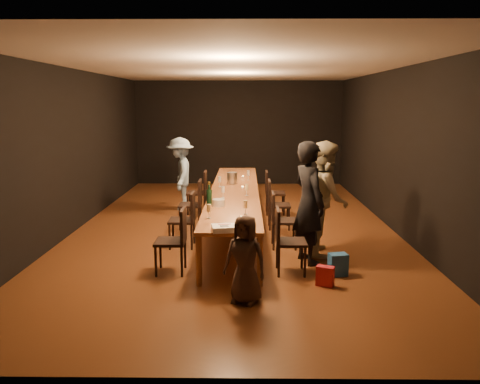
{
  "coord_description": "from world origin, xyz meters",
  "views": [
    {
      "loc": [
        0.21,
        -8.72,
        2.38
      ],
      "look_at": [
        0.12,
        -1.53,
        1.0
      ],
      "focal_mm": 35.0,
      "sensor_mm": 36.0,
      "label": 1
    }
  ],
  "objects_px": {
    "chair_right_1": "(284,220)",
    "ice_bucket": "(232,178)",
    "man_blue": "(180,174)",
    "plate_stack": "(219,203)",
    "child": "(245,259)",
    "chair_right_0": "(291,241)",
    "birthday_cake": "(224,228)",
    "champagne_bottle": "(209,193)",
    "woman_birthday": "(309,203)",
    "woman_tan": "(325,198)",
    "table": "(235,192)",
    "chair_right_2": "(279,204)",
    "chair_left_1": "(182,220)",
    "chair_right_3": "(275,193)",
    "chair_left_3": "(197,192)",
    "chair_left_2": "(190,204)",
    "chair_left_0": "(170,241)"
  },
  "relations": [
    {
      "from": "chair_right_1",
      "to": "chair_right_2",
      "type": "xyz_separation_m",
      "value": [
        0.0,
        1.2,
        0.0
      ]
    },
    {
      "from": "chair_right_0",
      "to": "chair_left_1",
      "type": "height_order",
      "value": "same"
    },
    {
      "from": "chair_right_3",
      "to": "man_blue",
      "type": "height_order",
      "value": "man_blue"
    },
    {
      "from": "chair_right_1",
      "to": "child",
      "type": "relative_size",
      "value": 0.86
    },
    {
      "from": "plate_stack",
      "to": "chair_left_2",
      "type": "bearing_deg",
      "value": 113.74
    },
    {
      "from": "plate_stack",
      "to": "chair_right_0",
      "type": "bearing_deg",
      "value": -42.22
    },
    {
      "from": "man_blue",
      "to": "plate_stack",
      "type": "bearing_deg",
      "value": 11.01
    },
    {
      "from": "chair_left_2",
      "to": "ice_bucket",
      "type": "height_order",
      "value": "ice_bucket"
    },
    {
      "from": "child",
      "to": "chair_left_1",
      "type": "bearing_deg",
      "value": 138.14
    },
    {
      "from": "child",
      "to": "champagne_bottle",
      "type": "height_order",
      "value": "champagne_bottle"
    },
    {
      "from": "woman_tan",
      "to": "child",
      "type": "bearing_deg",
      "value": 148.43
    },
    {
      "from": "chair_left_2",
      "to": "plate_stack",
      "type": "xyz_separation_m",
      "value": [
        0.63,
        -1.43,
        0.34
      ]
    },
    {
      "from": "chair_right_1",
      "to": "chair_left_1",
      "type": "xyz_separation_m",
      "value": [
        -1.7,
        0.0,
        0.0
      ]
    },
    {
      "from": "chair_left_1",
      "to": "chair_left_3",
      "type": "height_order",
      "value": "same"
    },
    {
      "from": "table",
      "to": "woman_tan",
      "type": "relative_size",
      "value": 3.33
    },
    {
      "from": "champagne_bottle",
      "to": "ice_bucket",
      "type": "height_order",
      "value": "champagne_bottle"
    },
    {
      "from": "chair_left_1",
      "to": "champagne_bottle",
      "type": "relative_size",
      "value": 2.47
    },
    {
      "from": "chair_right_1",
      "to": "child",
      "type": "height_order",
      "value": "child"
    },
    {
      "from": "chair_right_0",
      "to": "chair_right_3",
      "type": "height_order",
      "value": "same"
    },
    {
      "from": "chair_right_3",
      "to": "plate_stack",
      "type": "xyz_separation_m",
      "value": [
        -1.07,
        -2.63,
        0.34
      ]
    },
    {
      "from": "chair_left_2",
      "to": "man_blue",
      "type": "height_order",
      "value": "man_blue"
    },
    {
      "from": "chair_left_1",
      "to": "chair_left_3",
      "type": "relative_size",
      "value": 1.0
    },
    {
      "from": "chair_left_2",
      "to": "chair_left_3",
      "type": "distance_m",
      "value": 1.2
    },
    {
      "from": "birthday_cake",
      "to": "ice_bucket",
      "type": "relative_size",
      "value": 1.55
    },
    {
      "from": "chair_left_2",
      "to": "plate_stack",
      "type": "distance_m",
      "value": 1.6
    },
    {
      "from": "table",
      "to": "champagne_bottle",
      "type": "distance_m",
      "value": 1.4
    },
    {
      "from": "woman_tan",
      "to": "birthday_cake",
      "type": "bearing_deg",
      "value": 134.66
    },
    {
      "from": "table",
      "to": "chair_left_2",
      "type": "bearing_deg",
      "value": 180.0
    },
    {
      "from": "woman_tan",
      "to": "man_blue",
      "type": "distance_m",
      "value": 4.14
    },
    {
      "from": "chair_right_0",
      "to": "chair_right_3",
      "type": "xyz_separation_m",
      "value": [
        0.0,
        3.6,
        0.0
      ]
    },
    {
      "from": "chair_right_1",
      "to": "ice_bucket",
      "type": "distance_m",
      "value": 2.14
    },
    {
      "from": "chair_right_0",
      "to": "birthday_cake",
      "type": "xyz_separation_m",
      "value": [
        -0.91,
        -0.5,
        0.32
      ]
    },
    {
      "from": "woman_birthday",
      "to": "chair_right_0",
      "type": "bearing_deg",
      "value": 125.1
    },
    {
      "from": "child",
      "to": "chair_right_2",
      "type": "bearing_deg",
      "value": 101.62
    },
    {
      "from": "birthday_cake",
      "to": "woman_tan",
      "type": "bearing_deg",
      "value": 33.25
    },
    {
      "from": "chair_left_0",
      "to": "ice_bucket",
      "type": "xyz_separation_m",
      "value": [
        0.78,
        3.1,
        0.4
      ]
    },
    {
      "from": "chair_left_1",
      "to": "birthday_cake",
      "type": "distance_m",
      "value": 1.9
    },
    {
      "from": "chair_right_2",
      "to": "chair_left_3",
      "type": "bearing_deg",
      "value": -125.22
    },
    {
      "from": "chair_left_2",
      "to": "ice_bucket",
      "type": "xyz_separation_m",
      "value": [
        0.78,
        0.7,
        0.4
      ]
    },
    {
      "from": "child",
      "to": "man_blue",
      "type": "bearing_deg",
      "value": 128.6
    },
    {
      "from": "chair_left_1",
      "to": "champagne_bottle",
      "type": "bearing_deg",
      "value": -105.07
    },
    {
      "from": "chair_left_0",
      "to": "chair_left_3",
      "type": "relative_size",
      "value": 1.0
    },
    {
      "from": "chair_left_1",
      "to": "child",
      "type": "bearing_deg",
      "value": -154.25
    },
    {
      "from": "man_blue",
      "to": "child",
      "type": "bearing_deg",
      "value": 8.58
    },
    {
      "from": "chair_right_3",
      "to": "woman_birthday",
      "type": "relative_size",
      "value": 0.51
    },
    {
      "from": "chair_right_2",
      "to": "child",
      "type": "bearing_deg",
      "value": -10.76
    },
    {
      "from": "chair_right_3",
      "to": "woman_tan",
      "type": "distance_m",
      "value": 2.8
    },
    {
      "from": "child",
      "to": "chair_left_0",
      "type": "bearing_deg",
      "value": 159.26
    },
    {
      "from": "woman_birthday",
      "to": "woman_tan",
      "type": "xyz_separation_m",
      "value": [
        0.31,
        0.43,
        -0.02
      ]
    },
    {
      "from": "chair_right_3",
      "to": "woman_tan",
      "type": "relative_size",
      "value": 0.52
    }
  ]
}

